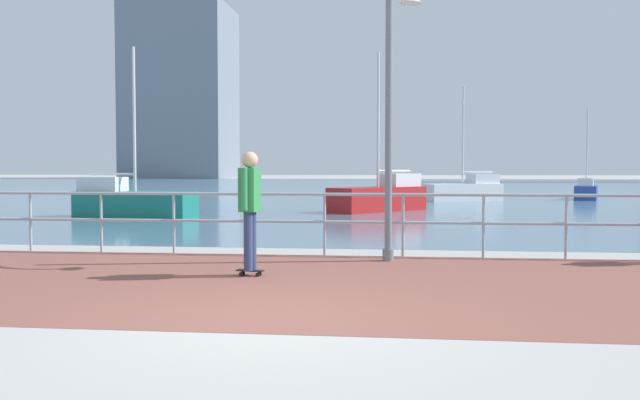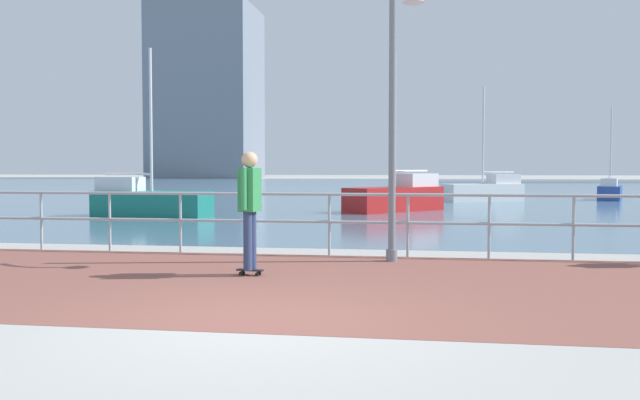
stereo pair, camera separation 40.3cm
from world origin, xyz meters
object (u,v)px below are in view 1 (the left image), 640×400
sailboat_white (465,190)px  skateboarder (250,201)px  sailboat_gray (586,191)px  lamppost (395,92)px  sailboat_blue (131,201)px  sailboat_yellow (381,196)px

sailboat_white → skateboarder: bearing=-102.9°
sailboat_gray → lamppost: bearing=-111.6°
lamppost → sailboat_blue: 12.98m
lamppost → sailboat_gray: lamppost is taller
skateboarder → sailboat_blue: sailboat_blue is taller
skateboarder → sailboat_white: sailboat_white is taller
lamppost → sailboat_white: (3.27, 21.66, -2.31)m
sailboat_yellow → skateboarder: bearing=-95.7°
skateboarder → sailboat_yellow: sailboat_yellow is taller
skateboarder → sailboat_white: size_ratio=0.33×
sailboat_yellow → lamppost: bearing=-87.6°
lamppost → sailboat_white: size_ratio=0.94×
skateboarder → sailboat_blue: size_ratio=0.33×
sailboat_white → sailboat_blue: size_ratio=1.00×
sailboat_white → sailboat_gray: bearing=20.9°
sailboat_white → sailboat_yellow: 8.92m
lamppost → sailboat_white: bearing=81.4°
sailboat_white → sailboat_yellow: size_ratio=0.94×
skateboarder → sailboat_white: 23.99m
lamppost → sailboat_yellow: sailboat_yellow is taller
skateboarder → sailboat_gray: sailboat_gray is taller
skateboarder → sailboat_yellow: 15.41m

